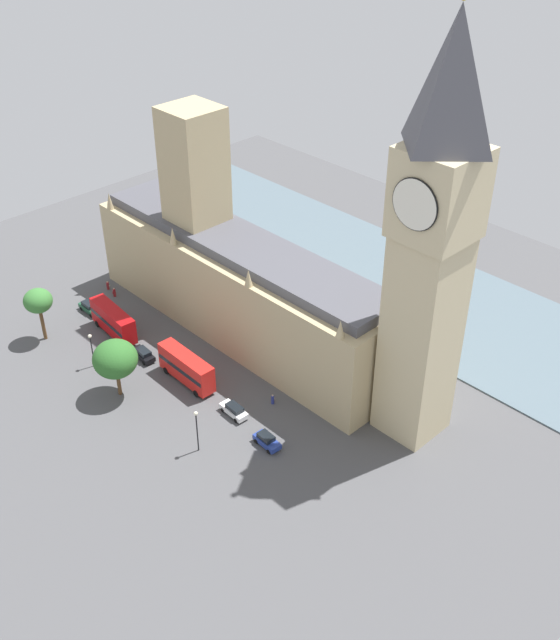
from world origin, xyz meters
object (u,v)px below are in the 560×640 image
at_px(clock_tower, 433,239).
at_px(plane_tree_slot_10, 115,359).
at_px(pedestrian_leading, 108,286).
at_px(street_lamp_slot_11, 91,344).
at_px(car_black_under_trees, 143,354).
at_px(car_dark_green_trailing, 90,307).
at_px(double_decker_bus_near_tower, 113,320).
at_px(plane_tree_midblock, 38,301).
at_px(pedestrian_opposite_hall, 273,400).
at_px(parliament_building, 235,276).
at_px(car_white_corner, 234,410).
at_px(car_blue_kerbside, 267,440).
at_px(street_lamp_slot_12, 197,424).
at_px(pedestrian_by_river_gate, 114,292).
at_px(double_decker_bus_far_end, 186,367).

height_order(clock_tower, plane_tree_slot_10, clock_tower).
height_order(pedestrian_leading, street_lamp_slot_11, street_lamp_slot_11).
height_order(car_black_under_trees, street_lamp_slot_11, street_lamp_slot_11).
height_order(car_dark_green_trailing, double_decker_bus_near_tower, double_decker_bus_near_tower).
distance_m(double_decker_bus_near_tower, plane_tree_midblock, 11.82).
bearing_deg(pedestrian_opposite_hall, street_lamp_slot_11, -129.88).
bearing_deg(pedestrian_leading, parliament_building, 69.22).
relative_size(car_dark_green_trailing, plane_tree_midblock, 0.51).
bearing_deg(plane_tree_slot_10, car_white_corner, 120.52).
relative_size(parliament_building, car_blue_kerbside, 13.85).
bearing_deg(street_lamp_slot_12, clock_tower, 145.83).
distance_m(parliament_building, car_white_corner, 23.79).
relative_size(car_dark_green_trailing, car_white_corner, 1.01).
bearing_deg(plane_tree_slot_10, pedestrian_opposite_hall, 130.40).
xyz_separation_m(car_black_under_trees, pedestrian_leading, (-7.48, -21.09, -0.15)).
distance_m(parliament_building, car_black_under_trees, 18.75).
height_order(pedestrian_by_river_gate, street_lamp_slot_11, street_lamp_slot_11).
relative_size(car_dark_green_trailing, plane_tree_slot_10, 0.51).
height_order(clock_tower, car_blue_kerbside, clock_tower).
bearing_deg(street_lamp_slot_12, car_dark_green_trailing, -101.55).
distance_m(car_black_under_trees, pedestrian_by_river_gate, 19.64).
xyz_separation_m(plane_tree_slot_10, street_lamp_slot_12, (-0.81, 16.97, -1.66)).
xyz_separation_m(plane_tree_midblock, plane_tree_slot_10, (-0.70, 19.95, -0.78)).
bearing_deg(car_blue_kerbside, car_black_under_trees, -85.32).
bearing_deg(street_lamp_slot_11, pedestrian_leading, -128.59).
bearing_deg(pedestrian_leading, double_decker_bus_near_tower, 20.02).
bearing_deg(double_decker_bus_far_end, car_white_corner, 91.26).
relative_size(pedestrian_opposite_hall, plane_tree_midblock, 0.17).
distance_m(plane_tree_slot_10, street_lamp_slot_11, 8.66).
bearing_deg(plane_tree_slot_10, pedestrian_by_river_gate, -122.09).
relative_size(double_decker_bus_far_end, car_white_corner, 2.29).
bearing_deg(double_decker_bus_far_end, car_blue_kerbside, 88.36).
distance_m(car_white_corner, car_blue_kerbside, 7.68).
height_order(car_dark_green_trailing, car_blue_kerbside, same).
height_order(car_black_under_trees, car_white_corner, same).
bearing_deg(street_lamp_slot_12, pedestrian_by_river_gate, -108.80).
bearing_deg(car_blue_kerbside, car_dark_green_trailing, -87.42).
height_order(double_decker_bus_near_tower, plane_tree_midblock, plane_tree_midblock).
height_order(pedestrian_by_river_gate, pedestrian_leading, pedestrian_by_river_gate).
xyz_separation_m(double_decker_bus_far_end, street_lamp_slot_12, (7.98, 12.47, 1.98)).
xyz_separation_m(double_decker_bus_far_end, pedestrian_leading, (-6.10, -30.23, -1.89)).
height_order(car_dark_green_trailing, plane_tree_slot_10, plane_tree_slot_10).
bearing_deg(double_decker_bus_near_tower, plane_tree_midblock, -32.57).
bearing_deg(car_dark_green_trailing, double_decker_bus_far_end, 90.23).
height_order(car_black_under_trees, pedestrian_leading, car_black_under_trees).
bearing_deg(double_decker_bus_far_end, street_lamp_slot_12, 58.53).
height_order(plane_tree_midblock, street_lamp_slot_11, plane_tree_midblock).
xyz_separation_m(pedestrian_leading, plane_tree_midblock, (15.59, 5.77, 6.32)).
bearing_deg(pedestrian_opposite_hall, pedestrian_by_river_gate, -157.89).
xyz_separation_m(car_blue_kerbside, street_lamp_slot_12, (7.10, -5.60, 3.73)).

